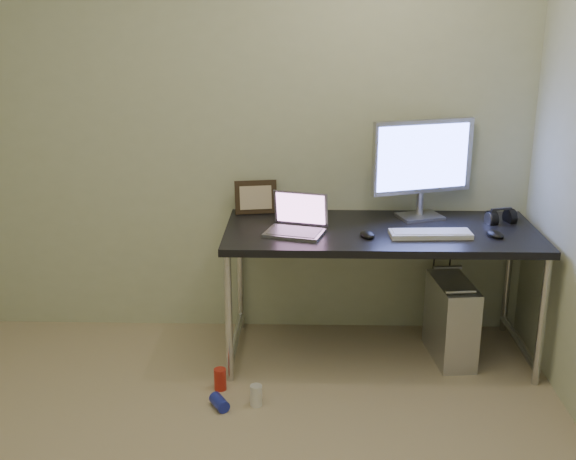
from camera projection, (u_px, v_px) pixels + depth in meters
The scene contains 16 objects.
wall_back at pixel (229, 126), 4.16m from camera, with size 3.50×0.02×2.50m, color beige.
desk at pixel (381, 242), 3.96m from camera, with size 1.70×0.74×0.75m.
tower_computer at pixel (451, 320), 4.04m from camera, with size 0.24×0.46×0.49m.
cable_a at pixel (433, 269), 4.34m from camera, with size 0.01×0.01×0.70m, color black.
cable_b at pixel (449, 273), 4.32m from camera, with size 0.01×0.01×0.72m, color black.
can_red at pixel (220, 379), 3.75m from camera, with size 0.06×0.06×0.12m, color red.
can_white at pixel (256, 395), 3.60m from camera, with size 0.06×0.06×0.11m, color white.
can_blue at pixel (219, 402), 3.58m from camera, with size 0.06×0.06×0.12m, color #1F2AAD.
laptop at pixel (297, 223), 3.87m from camera, with size 0.36×0.32×0.21m.
monitor at pixel (423, 161), 4.04m from camera, with size 0.58×0.25×0.56m.
keyboard at pixel (430, 234), 3.80m from camera, with size 0.43×0.14×0.03m, color silver.
mouse_right at pixel (495, 233), 3.80m from camera, with size 0.07×0.12×0.04m, color black.
mouse_left at pixel (367, 233), 3.80m from camera, with size 0.07×0.12×0.04m, color black.
headphones at pixel (501, 218), 4.03m from camera, with size 0.18×0.10×0.11m.
picture_frame at pixel (256, 197), 4.20m from camera, with size 0.24×0.03×0.20m, color black.
webcam at pixel (299, 201), 4.18m from camera, with size 0.04×0.03×0.11m.
Camera 1 is at (0.45, -2.39, 1.93)m, focal length 45.00 mm.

